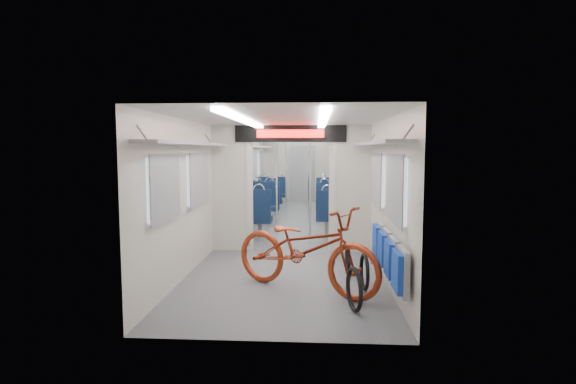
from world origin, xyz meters
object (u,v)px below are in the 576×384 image
object	(u,v)px
flip_bench	(388,253)
bike_hoop_c	(348,261)
seat_bay_far_right	(331,194)
stanchion_near_right	(310,186)
seat_bay_near_left	(255,206)
seat_bay_near_right	(336,206)
seat_bay_far_left	(269,193)
bike_hoop_b	(364,274)
bike_hoop_a	(354,291)
stanchion_far_right	(308,176)
stanchion_near_left	(277,185)
stanchion_far_left	(286,176)
bicycle	(305,249)

from	to	relation	value
flip_bench	bike_hoop_c	world-z (taller)	flip_bench
seat_bay_far_right	stanchion_near_right	xyz separation A→B (m)	(-0.58, -4.57, 0.61)
seat_bay_near_left	seat_bay_far_right	size ratio (longest dim) A/B	1.14
seat_bay_far_right	seat_bay_near_right	bearing A→B (deg)	-90.00
seat_bay_far_left	seat_bay_near_left	bearing A→B (deg)	-90.00
flip_bench	bike_hoop_b	world-z (taller)	flip_bench
bike_hoop_a	stanchion_far_right	xyz separation A→B (m)	(-0.64, 7.19, 0.91)
flip_bench	seat_bay_far_right	world-z (taller)	seat_bay_far_right
seat_bay_near_left	seat_bay_near_right	world-z (taller)	seat_bay_near_left
flip_bench	stanchion_far_right	distance (m)	6.84
bike_hoop_a	stanchion_near_left	xyz separation A→B (m)	(-1.23, 3.90, 0.91)
flip_bench	seat_bay_far_right	distance (m)	7.82
bike_hoop_a	bike_hoop_b	world-z (taller)	bike_hoop_a
seat_bay_far_left	stanchion_near_left	size ratio (longest dim) A/B	0.90
seat_bay_near_right	stanchion_far_left	bearing A→B (deg)	129.83
stanchion_near_left	stanchion_far_right	distance (m)	3.34
bicycle	bike_hoop_b	bearing A→B (deg)	-53.70
seat_bay_near_right	stanchion_far_right	xyz separation A→B (m)	(-0.67, 1.82, 0.59)
stanchion_near_right	seat_bay_near_right	bearing A→B (deg)	70.69
bike_hoop_c	stanchion_far_right	world-z (taller)	stanchion_far_right
stanchion_far_left	stanchion_near_left	bearing A→B (deg)	-89.88
bike_hoop_a	stanchion_near_right	bearing A→B (deg)	98.45
bike_hoop_c	stanchion_near_right	bearing A→B (deg)	105.01
bike_hoop_b	seat_bay_near_left	distance (m)	4.77
flip_bench	bike_hoop_b	size ratio (longest dim) A/B	4.20
bike_hoop_a	stanchion_near_right	xyz separation A→B (m)	(-0.55, 3.70, 0.91)
stanchion_near_right	bicycle	bearing A→B (deg)	-90.57
bicycle	seat_bay_far_right	size ratio (longest dim) A/B	1.07
bike_hoop_a	seat_bay_near_right	size ratio (longest dim) A/B	0.24
bike_hoop_c	stanchion_near_left	xyz separation A→B (m)	(-1.26, 2.38, 0.94)
bicycle	bike_hoop_b	xyz separation A→B (m)	(0.78, 0.08, -0.35)
bike_hoop_a	stanchion_near_right	size ratio (longest dim) A/B	0.23
bicycle	stanchion_near_left	xyz separation A→B (m)	(-0.65, 3.18, 0.58)
bicycle	stanchion_far_right	world-z (taller)	stanchion_far_right
flip_bench	stanchion_far_left	size ratio (longest dim) A/B	0.91
bike_hoop_a	stanchion_far_right	size ratio (longest dim) A/B	0.23
stanchion_far_right	bike_hoop_b	bearing A→B (deg)	-82.49
bike_hoop_b	stanchion_near_right	distance (m)	3.14
bicycle	bike_hoop_a	size ratio (longest dim) A/B	4.14
seat_bay_near_left	stanchion_near_left	size ratio (longest dim) A/B	1.01
bicycle	bike_hoop_c	world-z (taller)	bicycle
bike_hoop_b	seat_bay_far_left	distance (m)	7.82
bike_hoop_b	seat_bay_near_left	size ratio (longest dim) A/B	0.22
seat_bay_near_left	seat_bay_far_left	bearing A→B (deg)	90.00
bike_hoop_a	seat_bay_near_right	distance (m)	5.38
bike_hoop_a	seat_bay_near_left	xyz separation A→B (m)	(-1.84, 5.09, 0.34)
seat_bay_near_left	seat_bay_far_left	world-z (taller)	seat_bay_near_left
flip_bench	bike_hoop_b	bearing A→B (deg)	126.27
seat_bay_near_left	seat_bay_far_left	distance (m)	3.25
seat_bay_near_left	stanchion_far_right	xyz separation A→B (m)	(1.20, 2.10, 0.58)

